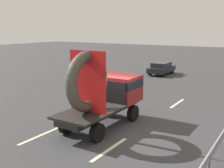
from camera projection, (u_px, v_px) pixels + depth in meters
name	position (u px, v px, depth m)	size (l,w,h in m)	color
ground_plane	(112.00, 126.00, 13.65)	(120.00, 120.00, 0.00)	#38383A
flatbed_truck	(106.00, 91.00, 13.50)	(2.02, 5.07, 3.77)	black
distant_sedan	(161.00, 68.00, 28.32)	(1.63, 3.81, 1.24)	black
lane_dash_left_near	(42.00, 135.00, 12.50)	(2.70, 0.16, 0.01)	beige
lane_dash_left_far	(133.00, 95.00, 19.73)	(2.35, 0.16, 0.01)	beige
lane_dash_right_near	(110.00, 149.00, 11.01)	(2.54, 0.16, 0.01)	beige
lane_dash_right_far	(177.00, 103.00, 17.66)	(2.43, 0.16, 0.01)	beige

